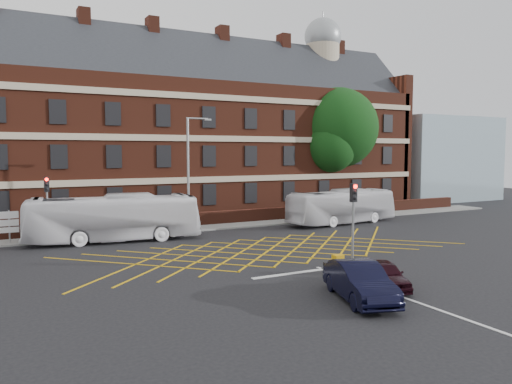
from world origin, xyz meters
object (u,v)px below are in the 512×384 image
traffic_light_far (48,216)px  utility_cabinet (338,264)px  car_navy (360,281)px  bus_left (113,218)px  direction_signs (9,223)px  bus_right (342,207)px  traffic_light_near (353,233)px  car_maroon (384,274)px  deciduous_tree (337,134)px  street_lamp (189,196)px

traffic_light_far → utility_cabinet: 19.00m
car_navy → traffic_light_far: size_ratio=1.07×
bus_left → direction_signs: size_ratio=5.05×
bus_right → traffic_light_near: size_ratio=2.35×
car_navy → car_maroon: 2.32m
car_navy → utility_cabinet: 4.28m
bus_right → utility_cabinet: (-10.64, -13.45, -0.93)m
traffic_light_near → utility_cabinet: traffic_light_near is taller
car_maroon → deciduous_tree: deciduous_tree is taller
bus_right → car_navy: bus_right is taller
deciduous_tree → street_lamp: bearing=-157.8°
traffic_light_near → direction_signs: (-15.27, 14.94, -0.39)m
bus_right → street_lamp: 13.04m
car_navy → utility_cabinet: car_navy is taller
car_navy → traffic_light_near: size_ratio=1.07×
car_maroon → direction_signs: bearing=147.5°
bus_right → traffic_light_far: 22.19m
car_maroon → street_lamp: street_lamp is taller
bus_left → car_navy: size_ratio=2.43×
bus_left → traffic_light_far: size_ratio=2.60×
direction_signs → car_maroon: bearing=-53.3°
car_maroon → deciduous_tree: (16.06, 24.55, 7.10)m
deciduous_tree → bus_left: bearing=-162.1°
bus_left → direction_signs: (-6.06, 1.86, -0.17)m
bus_left → bus_right: bearing=-84.5°
bus_right → traffic_light_far: (-22.12, 1.64, 0.37)m
bus_left → bus_right: size_ratio=1.11×
direction_signs → car_navy: bearing=-59.0°
car_navy → street_lamp: 18.01m
bus_right → direction_signs: 24.43m
bus_left → traffic_light_near: 15.99m
deciduous_tree → direction_signs: 31.20m
car_navy → direction_signs: (-11.82, 19.64, 0.63)m
car_navy → car_maroon: bearing=41.4°
street_lamp → bus_left: bearing=-178.8°
bus_right → car_maroon: bearing=142.0°
bus_left → utility_cabinet: (7.61, -13.94, -1.08)m
bus_right → bus_left: bearing=82.9°
traffic_light_far → direction_signs: traffic_light_far is taller
car_maroon → traffic_light_near: traffic_light_near is taller
car_maroon → traffic_light_near: size_ratio=0.81×
bus_left → direction_signs: 6.35m
traffic_light_near → street_lamp: bearing=106.5°
bus_right → traffic_light_near: traffic_light_near is taller
deciduous_tree → traffic_light_near: bearing=-125.3°
car_navy → car_maroon: size_ratio=1.32×
traffic_light_near → traffic_light_far: 19.32m
bus_left → car_navy: 18.70m
bus_left → street_lamp: street_lamp is taller
bus_right → traffic_light_far: size_ratio=2.35×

